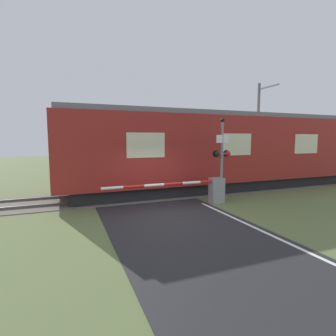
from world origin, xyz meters
name	(u,v)px	position (x,y,z in m)	size (l,w,h in m)	color
ground_plane	(166,215)	(0.00, 0.00, 0.00)	(80.00, 80.00, 0.00)	#5B6B3D
track_bed	(140,195)	(0.00, 3.67, 0.02)	(36.00, 3.20, 0.13)	#666056
train	(220,151)	(4.64, 3.67, 2.17)	(17.27, 3.11, 4.24)	black
crossing_barrier	(208,189)	(2.35, 0.97, 0.64)	(5.41, 0.44, 1.12)	gray
signal_post	(222,155)	(2.92, 0.81, 2.12)	(0.83, 0.26, 3.72)	gray
catenary_pole	(258,130)	(9.26, 6.02, 3.48)	(0.20, 1.90, 6.66)	slate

